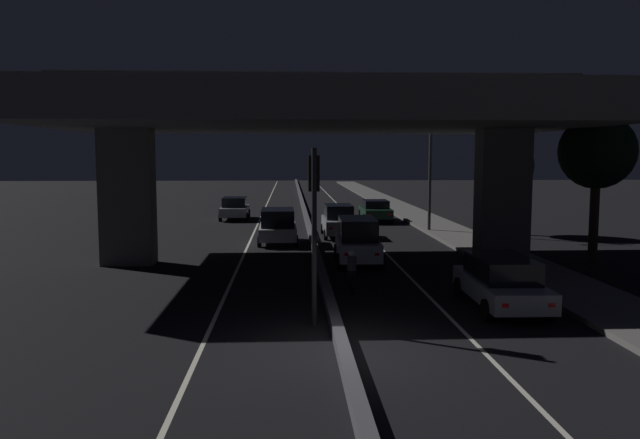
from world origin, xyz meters
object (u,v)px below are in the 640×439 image
traffic_light_left_of_median (314,205)px  motorcycle_black_filtering_near (352,273)px  car_white_lead_oncoming (278,225)px  car_silver_second_oncoming (235,208)px  car_silver_lead (501,281)px  street_lamp (425,148)px  car_dark_green_fourth (375,210)px  car_silver_third (339,221)px  car_white_second (358,240)px  pedestrian_on_sidewalk (498,241)px

traffic_light_left_of_median → motorcycle_black_filtering_near: 5.26m
car_white_lead_oncoming → car_silver_second_oncoming: bearing=-166.1°
car_silver_lead → street_lamp: bearing=-3.9°
car_dark_green_fourth → motorcycle_black_filtering_near: size_ratio=2.56×
street_lamp → car_silver_third: street_lamp is taller
car_silver_second_oncoming → motorcycle_black_filtering_near: car_silver_second_oncoming is taller
car_silver_third → motorcycle_black_filtering_near: 14.14m
street_lamp → car_white_second: 12.24m
car_silver_lead → car_silver_second_oncoming: 28.46m
street_lamp → motorcycle_black_filtering_near: 17.34m
car_silver_lead → pedestrian_on_sidewalk: bearing=-17.1°
car_silver_second_oncoming → pedestrian_on_sidewalk: pedestrian_on_sidewalk is taller
car_white_lead_oncoming → motorcycle_black_filtering_near: car_white_lead_oncoming is taller
street_lamp → pedestrian_on_sidewalk: size_ratio=5.41×
traffic_light_left_of_median → car_silver_third: size_ratio=1.12×
car_silver_second_oncoming → motorcycle_black_filtering_near: 24.68m
car_white_lead_oncoming → street_lamp: bearing=114.8°
car_dark_green_fourth → car_silver_third: bearing=159.1°
traffic_light_left_of_median → car_silver_second_oncoming: bearing=99.2°
street_lamp → motorcycle_black_filtering_near: bearing=-110.5°
car_white_lead_oncoming → car_white_second: bearing=28.3°
street_lamp → car_silver_lead: bearing=-95.1°
car_silver_lead → car_dark_green_fourth: 24.91m
pedestrian_on_sidewalk → street_lamp: bearing=95.2°
car_white_second → car_dark_green_fourth: size_ratio=0.87×
traffic_light_left_of_median → car_silver_second_oncoming: size_ratio=1.17×
street_lamp → car_silver_third: 6.82m
car_silver_second_oncoming → traffic_light_left_of_median: bearing=9.0°
car_dark_green_fourth → motorcycle_black_filtering_near: car_dark_green_fourth is taller
street_lamp → car_white_second: street_lamp is taller
car_white_second → car_silver_second_oncoming: 19.81m
car_white_second → car_silver_second_oncoming: bearing=21.7°
car_dark_green_fourth → pedestrian_on_sidewalk: bearing=-169.6°
street_lamp → car_dark_green_fourth: street_lamp is taller
car_white_second → pedestrian_on_sidewalk: (6.05, -0.07, -0.06)m
car_silver_third → street_lamp: bearing=-73.6°
car_white_second → car_dark_green_fourth: (3.11, 16.98, -0.23)m
traffic_light_left_of_median → street_lamp: size_ratio=0.56×
car_white_second → pedestrian_on_sidewalk: 6.05m
car_white_second → traffic_light_left_of_median: bearing=168.6°
car_dark_green_fourth → car_silver_second_oncoming: 10.04m
car_dark_green_fourth → motorcycle_black_filtering_near: bearing=170.7°
car_white_second → car_white_lead_oncoming: (-3.50, 6.23, -0.07)m
car_silver_second_oncoming → motorcycle_black_filtering_near: bearing=14.0°
traffic_light_left_of_median → pedestrian_on_sidewalk: (8.28, 9.54, -2.31)m
car_silver_second_oncoming → car_dark_green_fourth: bearing=80.5°
car_white_lead_oncoming → pedestrian_on_sidewalk: (9.54, -6.30, 0.00)m
car_white_lead_oncoming → pedestrian_on_sidewalk: bearing=55.6°
traffic_light_left_of_median → pedestrian_on_sidewalk: 12.85m
car_white_second → motorcycle_black_filtering_near: bearing=173.3°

